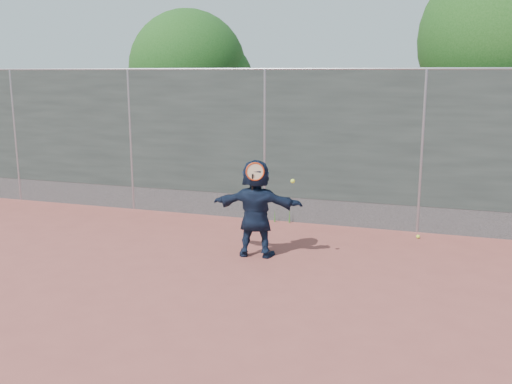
% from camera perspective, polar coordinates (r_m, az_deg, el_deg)
% --- Properties ---
extents(ground, '(80.00, 80.00, 0.00)m').
position_cam_1_polar(ground, '(8.49, -6.19, -8.45)').
color(ground, '#9E4C42').
rests_on(ground, ground).
extents(player, '(1.52, 0.62, 1.59)m').
position_cam_1_polar(player, '(9.17, 0.00, -1.63)').
color(player, '#141F37').
rests_on(player, ground).
extents(ball_ground, '(0.07, 0.07, 0.07)m').
position_cam_1_polar(ball_ground, '(10.72, 15.90, -4.31)').
color(ball_ground, '#D6F135').
rests_on(ball_ground, ground).
extents(fence, '(20.00, 0.06, 3.03)m').
position_cam_1_polar(fence, '(11.32, 0.88, 5.01)').
color(fence, '#38423D').
rests_on(fence, ground).
extents(swing_action, '(0.77, 0.15, 0.51)m').
position_cam_1_polar(swing_action, '(8.83, 0.27, 1.85)').
color(swing_action, red).
rests_on(swing_action, ground).
extents(tree_left, '(3.15, 3.00, 4.53)m').
position_cam_1_polar(tree_left, '(15.10, -6.19, 11.83)').
color(tree_left, '#382314').
rests_on(tree_left, ground).
extents(weed_clump, '(0.68, 0.07, 0.30)m').
position_cam_1_polar(weed_clump, '(11.40, 2.10, -2.36)').
color(weed_clump, '#387226').
rests_on(weed_clump, ground).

